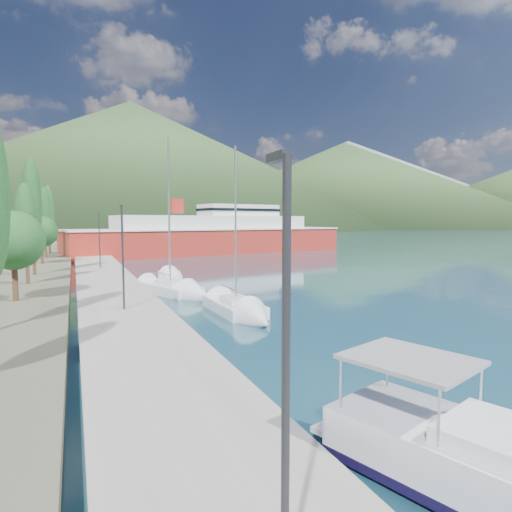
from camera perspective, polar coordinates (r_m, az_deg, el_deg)
name	(u,v)px	position (r m, az deg, el deg)	size (l,w,h in m)	color
ground	(116,241)	(133.73, -18.16, 1.95)	(1400.00, 1400.00, 0.00)	#1A4253
quay	(107,284)	(39.57, -19.21, -3.58)	(5.00, 88.00, 0.80)	gray
hills_far	(182,172)	(653.35, -9.90, 10.94)	(1480.00, 900.00, 180.00)	slate
hills_near	(201,174)	(403.20, -7.36, 10.85)	(1010.00, 520.00, 115.00)	#324D27
tree_row	(31,221)	(45.41, -27.78, 4.09)	(3.87, 62.55, 11.32)	#47301E
lamp_posts	(121,252)	(26.91, -17.58, 0.56)	(0.15, 44.99, 6.06)	#2D2D33
sailboat_near	(245,313)	(26.29, -1.41, -7.63)	(2.58, 8.08, 11.53)	silver
sailboat_mid	(184,292)	(34.09, -9.64, -4.82)	(5.67, 9.69, 13.56)	silver
sailboat_far	(170,279)	(42.13, -11.37, -3.06)	(3.43, 7.34, 10.38)	silver
ferry	(215,236)	(78.99, -5.47, 2.67)	(52.77, 19.79, 10.26)	#A7271E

